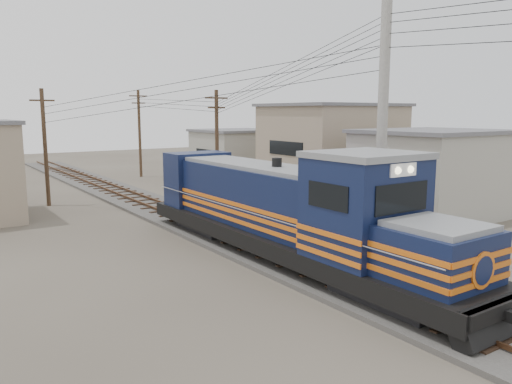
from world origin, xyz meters
TOP-DOWN VIEW (x-y plane):
  - ground at (0.00, 0.00)m, footprint 120.00×120.00m
  - ballast at (0.00, 10.00)m, footprint 3.60×70.00m
  - track at (0.00, 10.00)m, footprint 1.15×70.00m
  - locomotive at (0.00, 0.92)m, footprint 3.17×17.27m
  - utility_pole_main at (3.50, -0.50)m, footprint 0.40×0.40m
  - wooden_pole_mid at (4.50, 14.00)m, footprint 1.60×0.24m
  - wooden_pole_far at (4.80, 28.00)m, footprint 1.60×0.24m
  - wooden_pole_left at (-5.00, 18.00)m, footprint 1.60×0.24m
  - power_lines at (-0.14, 8.49)m, footprint 9.65×19.00m
  - shophouse_front at (11.50, 3.00)m, footprint 7.35×6.30m
  - shophouse_mid at (12.50, 12.00)m, footprint 8.40×7.35m
  - shophouse_back at (11.00, 22.00)m, footprint 6.30×6.30m
  - billboard at (5.37, 3.34)m, footprint 2.16×0.43m
  - market_umbrella at (6.61, 5.86)m, footprint 2.73×2.73m
  - vendor at (6.52, 4.84)m, footprint 0.70×0.70m
  - plant_nursery at (5.45, 4.58)m, footprint 3.23×2.98m

SIDE VIEW (x-z plane):
  - ground at x=0.00m, z-range 0.00..0.00m
  - ballast at x=0.00m, z-range 0.00..0.16m
  - track at x=0.00m, z-range 0.20..0.32m
  - plant_nursery at x=5.45m, z-range -0.06..1.02m
  - vendor at x=6.52m, z-range 0.00..1.63m
  - locomotive at x=0.00m, z-range -0.30..3.98m
  - shophouse_back at x=11.00m, z-range 0.01..4.21m
  - shophouse_front at x=11.50m, z-range 0.01..4.71m
  - market_umbrella at x=6.61m, z-range 1.06..3.84m
  - billboard at x=5.37m, z-range 0.79..4.14m
  - shophouse_mid at x=12.50m, z-range 0.01..6.21m
  - wooden_pole_mid at x=4.50m, z-range 0.18..7.18m
  - wooden_pole_left at x=-5.00m, z-range 0.18..7.18m
  - wooden_pole_far at x=4.80m, z-range 0.18..7.68m
  - utility_pole_main at x=3.50m, z-range 0.00..10.00m
  - power_lines at x=-0.14m, z-range 5.91..9.21m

